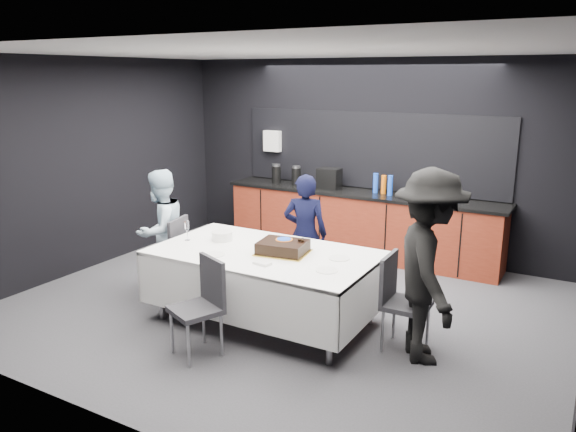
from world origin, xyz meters
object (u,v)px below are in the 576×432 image
object	(u,v)px
plate_stack	(222,236)
person_left	(161,231)
champagne_flute	(187,226)
chair_right	(399,295)
cake_assembly	(283,247)
person_right	(428,267)
person_center	(305,234)
chair_left	(171,249)
party_table	(264,264)
chair_near	(203,299)

from	to	relation	value
plate_stack	person_left	bearing A→B (deg)	176.96
champagne_flute	chair_right	size ratio (longest dim) A/B	0.24
champagne_flute	person_left	bearing A→B (deg)	158.36
cake_assembly	person_left	xyz separation A→B (m)	(-1.77, 0.12, -0.10)
plate_stack	chair_right	bearing A→B (deg)	0.34
plate_stack	person_right	distance (m)	2.34
champagne_flute	person_center	xyz separation A→B (m)	(0.93, 1.05, -0.22)
plate_stack	chair_left	distance (m)	0.85
person_left	person_right	distance (m)	3.28
chair_left	chair_right	bearing A→B (deg)	-0.67
cake_assembly	champagne_flute	bearing A→B (deg)	-174.02
person_left	person_right	xyz separation A→B (m)	(3.28, -0.12, 0.15)
cake_assembly	chair_right	world-z (taller)	cake_assembly
champagne_flute	person_center	bearing A→B (deg)	48.60
party_table	chair_left	xyz separation A→B (m)	(-1.42, 0.16, -0.11)
cake_assembly	chair_right	bearing A→B (deg)	3.85
person_center	cake_assembly	bearing A→B (deg)	87.20
person_right	person_left	bearing A→B (deg)	58.69
party_table	champagne_flute	xyz separation A→B (m)	(-0.96, -0.08, 0.30)
party_table	champagne_flute	world-z (taller)	champagne_flute
cake_assembly	person_center	distance (m)	0.97
person_left	plate_stack	bearing A→B (deg)	87.37
plate_stack	person_center	size ratio (longest dim) A/B	0.16
cake_assembly	plate_stack	world-z (taller)	cake_assembly
chair_right	plate_stack	bearing A→B (deg)	-179.66
chair_left	chair_right	size ratio (longest dim) A/B	1.00
champagne_flute	person_right	distance (m)	2.67
chair_left	chair_near	xyz separation A→B (m)	(1.29, -1.04, 0.00)
person_center	plate_stack	bearing A→B (deg)	38.61
champagne_flute	person_left	distance (m)	0.68
plate_stack	chair_right	size ratio (longest dim) A/B	0.25
party_table	person_center	distance (m)	0.98
party_table	champagne_flute	distance (m)	1.01
chair_near	person_left	distance (m)	1.79
champagne_flute	chair_left	world-z (taller)	champagne_flute
party_table	cake_assembly	size ratio (longest dim) A/B	4.09
plate_stack	chair_right	distance (m)	2.07
chair_left	person_right	bearing A→B (deg)	-2.08
chair_near	chair_right	bearing A→B (deg)	32.87
plate_stack	chair_near	world-z (taller)	chair_near
person_left	champagne_flute	bearing A→B (deg)	68.76
plate_stack	chair_near	size ratio (longest dim) A/B	0.25
chair_near	party_table	bearing A→B (deg)	81.56
chair_right	person_center	world-z (taller)	person_center
plate_stack	person_center	world-z (taller)	person_center
person_right	chair_right	bearing A→B (deg)	45.05
party_table	person_left	bearing A→B (deg)	174.03
party_table	person_center	xyz separation A→B (m)	(-0.03, 0.97, 0.08)
chair_left	person_center	xyz separation A→B (m)	(1.39, 0.81, 0.19)
cake_assembly	chair_right	distance (m)	1.27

